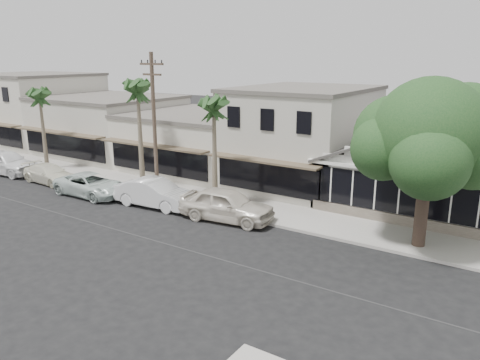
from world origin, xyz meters
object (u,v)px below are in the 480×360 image
Objects in this scene: car_3 at (50,174)px; car_1 at (155,193)px; car_0 at (227,205)px; car_4 at (6,162)px; car_2 at (91,185)px; utility_pole at (154,124)px; shade_tree at (429,137)px.

car_1 is at bearing -87.83° from car_3.
car_0 is 1.05× the size of car_1.
car_3 is at bearing -94.75° from car_4.
car_0 reaches higher than car_2.
car_4 is at bearing -173.94° from utility_pole.
car_3 is (-9.11, -1.31, -4.13)m from utility_pole.
car_3 is at bearing 84.77° from car_0.
utility_pole is 1.70× the size of car_0.
utility_pole reaches higher than car_2.
shade_tree is at bearing 4.40° from utility_pole.
car_0 reaches higher than car_1.
shade_tree is (9.67, 2.04, 4.34)m from car_0.
utility_pole is 4.23m from car_1.
shade_tree is (19.67, 2.97, 4.52)m from car_2.
shade_tree is at bearing -85.36° from car_1.
car_3 is (-5.00, 0.47, -0.06)m from car_2.
utility_pole is 1.65× the size of car_4.
car_1 is 15.50m from shade_tree.
car_0 is (5.89, -0.84, -3.89)m from utility_pole.
utility_pole is at bearing -175.60° from shade_tree.
car_0 is 10.79m from shade_tree.
car_4 is at bearing 93.66° from car_3.
car_3 is at bearing 86.14° from car_1.
car_2 is 1.14× the size of car_3.
car_1 reaches higher than car_2.
car_4 reaches higher than car_0.
utility_pole is 1.73× the size of car_2.
car_4 is at bearing 84.87° from car_0.
utility_pole is at bearing -67.02° from car_2.
car_0 is 0.97× the size of car_4.
car_3 is 0.83× the size of car_4.
car_3 is at bearing 84.29° from car_2.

